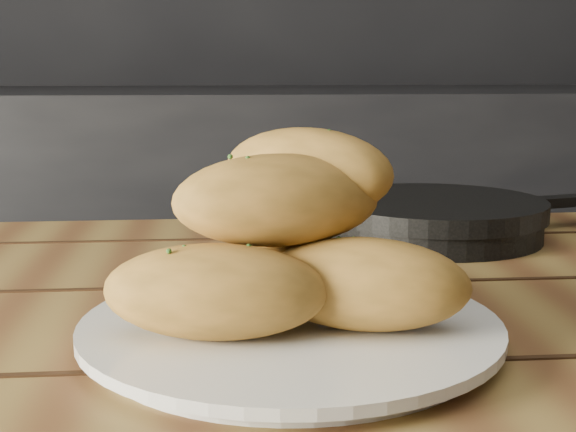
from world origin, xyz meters
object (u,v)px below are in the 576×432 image
object	(u,v)px
plate	(291,331)
bread_rolls	(288,242)
skillet	(436,217)
table	(439,429)

from	to	relation	value
plate	bread_rolls	size ratio (longest dim) A/B	1.16
bread_rolls	skillet	size ratio (longest dim) A/B	0.67
plate	bread_rolls	xyz separation A→B (m)	(-0.00, 0.00, 0.07)
skillet	plate	bearing A→B (deg)	-120.25
table	plate	bearing A→B (deg)	-156.63
skillet	bread_rolls	bearing A→B (deg)	-120.65
table	skillet	bearing A→B (deg)	75.80
plate	table	bearing A→B (deg)	23.37
plate	bread_rolls	distance (m)	0.07
bread_rolls	plate	bearing A→B (deg)	-62.93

